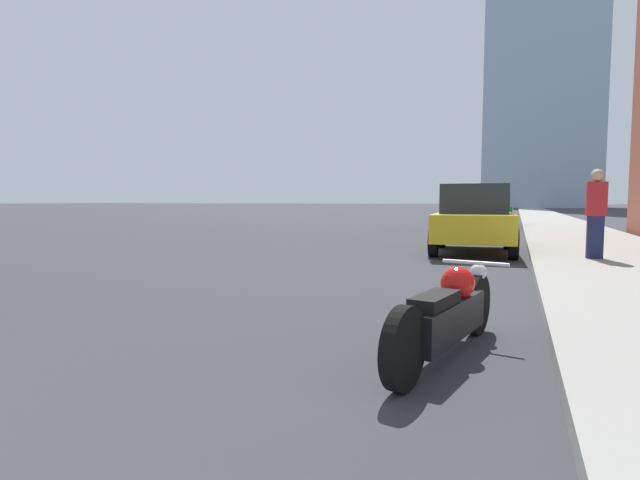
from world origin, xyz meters
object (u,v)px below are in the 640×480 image
at_px(parked_car_yellow, 474,219).
at_px(parked_car_green, 495,210).
at_px(motorcycle, 448,314).
at_px(pedestrian, 596,212).

bearing_deg(parked_car_yellow, parked_car_green, 86.59).
relative_size(motorcycle, parked_car_yellow, 0.57).
height_order(parked_car_yellow, pedestrian, pedestrian).
height_order(motorcycle, parked_car_yellow, parked_car_yellow).
relative_size(parked_car_yellow, pedestrian, 2.28).
bearing_deg(parked_car_yellow, motorcycle, -90.43).
height_order(motorcycle, parked_car_green, parked_car_green).
xyz_separation_m(motorcycle, parked_car_yellow, (-0.46, 8.65, 0.48)).
height_order(motorcycle, pedestrian, pedestrian).
xyz_separation_m(parked_car_yellow, pedestrian, (2.42, -1.70, 0.21)).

